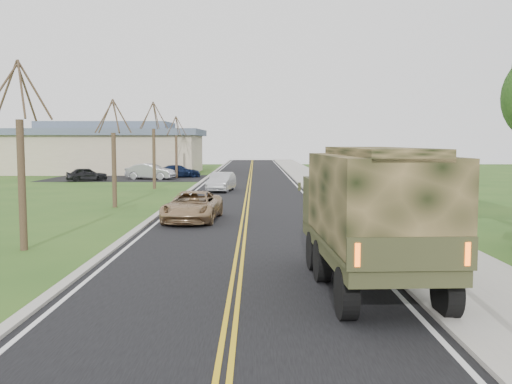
{
  "coord_description": "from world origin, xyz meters",
  "views": [
    {
      "loc": [
        0.48,
        -8.2,
        3.5
      ],
      "look_at": [
        0.51,
        10.97,
        1.8
      ],
      "focal_mm": 40.0,
      "sensor_mm": 36.0,
      "label": 1
    }
  ],
  "objects": [
    {
      "name": "commercial_building",
      "position": [
        -15.98,
        55.97,
        2.69
      ],
      "size": [
        25.5,
        21.5,
        5.65
      ],
      "color": "tan",
      "rests_on": "ground"
    },
    {
      "name": "road",
      "position": [
        0.0,
        40.0,
        0.01
      ],
      "size": [
        8.0,
        120.0,
        0.01
      ],
      "primitive_type": "cube",
      "color": "black",
      "rests_on": "ground"
    },
    {
      "name": "bare_tree_b",
      "position": [
        -7.0,
        22.0,
        2.48
      ],
      "size": [
        1.83,
        2.14,
        5.73
      ],
      "color": "#38281C",
      "rests_on": "ground"
    },
    {
      "name": "lot_car_navy",
      "position": [
        -6.93,
        47.29,
        0.61
      ],
      "size": [
        4.49,
        2.71,
        1.22
      ],
      "primitive_type": "imported",
      "rotation": [
        0.0,
        0.0,
        1.83
      ],
      "color": "#0E1935",
      "rests_on": "ground"
    },
    {
      "name": "bare_tree_a",
      "position": [
        -7.0,
        10.0,
        2.63
      ],
      "size": [
        1.93,
        2.26,
        6.08
      ],
      "color": "#38281C",
      "rests_on": "ground"
    },
    {
      "name": "lot_car_dark",
      "position": [
        -14.37,
        42.0,
        0.61
      ],
      "size": [
        3.84,
        2.68,
        1.21
      ],
      "primitive_type": "imported",
      "rotation": [
        0.0,
        0.0,
        1.96
      ],
      "color": "black",
      "rests_on": "ground"
    },
    {
      "name": "lot_car_silver",
      "position": [
        -9.19,
        44.36,
        0.74
      ],
      "size": [
        4.7,
        2.53,
        1.47
      ],
      "primitive_type": "imported",
      "rotation": [
        0.0,
        0.0,
        1.34
      ],
      "color": "#9E9EA3",
      "rests_on": "ground"
    },
    {
      "name": "sidewalk_right",
      "position": [
        5.9,
        40.0,
        0.05
      ],
      "size": [
        3.2,
        120.0,
        0.1
      ],
      "primitive_type": "cube",
      "color": "#9E998E",
      "rests_on": "ground"
    },
    {
      "name": "suv_champagne",
      "position": [
        -2.27,
        16.7,
        0.66
      ],
      "size": [
        2.51,
        4.87,
        1.31
      ],
      "primitive_type": "imported",
      "rotation": [
        0.0,
        0.0,
        -0.07
      ],
      "color": "#9D7D59",
      "rests_on": "ground"
    },
    {
      "name": "military_truck",
      "position": [
        3.18,
        5.06,
        1.93
      ],
      "size": [
        2.6,
        6.84,
        3.36
      ],
      "rotation": [
        0.0,
        0.0,
        0.04
      ],
      "color": "black",
      "rests_on": "ground"
    },
    {
      "name": "bare_tree_d",
      "position": [
        -7.0,
        46.0,
        2.55
      ],
      "size": [
        1.88,
        2.2,
        5.91
      ],
      "color": "#38281C",
      "rests_on": "ground"
    },
    {
      "name": "curb_right",
      "position": [
        4.15,
        40.0,
        0.06
      ],
      "size": [
        0.3,
        120.0,
        0.12
      ],
      "primitive_type": "cube",
      "color": "#9E998E",
      "rests_on": "ground"
    },
    {
      "name": "curb_left",
      "position": [
        -4.15,
        40.0,
        0.05
      ],
      "size": [
        0.3,
        120.0,
        0.1
      ],
      "primitive_type": "cube",
      "color": "#9E998E",
      "rests_on": "ground"
    },
    {
      "name": "sedan_silver",
      "position": [
        -1.89,
        31.71,
        0.67
      ],
      "size": [
        1.96,
        4.23,
        1.34
      ],
      "primitive_type": "imported",
      "rotation": [
        0.0,
        0.0,
        -0.14
      ],
      "color": "silver",
      "rests_on": "ground"
    },
    {
      "name": "ground",
      "position": [
        0.0,
        0.0,
        0.0
      ],
      "size": [
        160.0,
        160.0,
        0.0
      ],
      "primitive_type": "plane",
      "color": "#2A4D19",
      "rests_on": "ground"
    },
    {
      "name": "bare_tree_c",
      "position": [
        -7.0,
        34.0,
        2.78
      ],
      "size": [
        2.04,
        2.39,
        6.42
      ],
      "color": "#38281C",
      "rests_on": "ground"
    }
  ]
}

